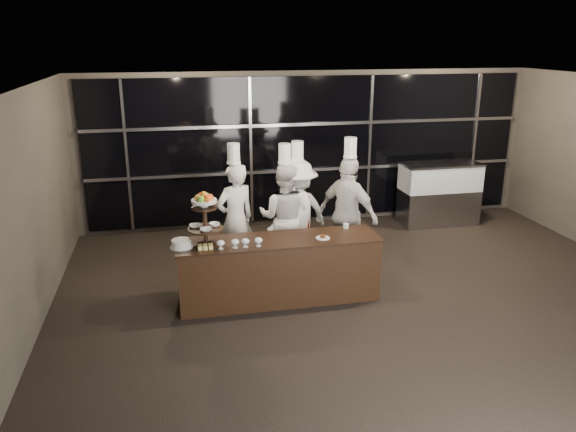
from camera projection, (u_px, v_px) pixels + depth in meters
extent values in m
plane|color=black|center=(409.00, 345.00, 6.87)|extent=(10.00, 10.00, 0.00)
plane|color=black|center=(428.00, 96.00, 5.96)|extent=(10.00, 10.00, 0.00)
plane|color=#473F38|center=(310.00, 148.00, 11.07)|extent=(9.00, 0.00, 9.00)
cube|color=black|center=(311.00, 149.00, 11.02)|extent=(8.60, 0.04, 2.80)
cube|color=#A5A5AA|center=(311.00, 169.00, 11.09)|extent=(8.60, 0.06, 0.06)
cube|color=#A5A5AA|center=(312.00, 124.00, 10.82)|extent=(8.60, 0.06, 0.06)
cube|color=#A5A5AA|center=(127.00, 157.00, 10.29)|extent=(0.05, 0.05, 2.80)
cube|color=#A5A5AA|center=(251.00, 152.00, 10.75)|extent=(0.05, 0.05, 2.80)
cube|color=#A5A5AA|center=(369.00, 147.00, 11.23)|extent=(0.05, 0.05, 2.80)
cube|color=#A5A5AA|center=(474.00, 143.00, 11.69)|extent=(0.05, 0.05, 2.80)
cube|color=black|center=(279.00, 270.00, 7.94)|extent=(2.80, 0.70, 0.90)
cube|color=black|center=(278.00, 240.00, 7.80)|extent=(2.84, 0.74, 0.03)
cylinder|color=black|center=(206.00, 243.00, 7.59)|extent=(0.24, 0.24, 0.03)
cylinder|color=black|center=(205.00, 220.00, 7.49)|extent=(0.06, 0.06, 0.70)
cylinder|color=black|center=(205.00, 229.00, 7.53)|extent=(0.48, 0.48, 0.02)
cylinder|color=black|center=(204.00, 208.00, 7.44)|extent=(0.34, 0.34, 0.02)
cylinder|color=white|center=(204.00, 205.00, 7.43)|extent=(0.10, 0.10, 0.06)
cylinder|color=white|center=(204.00, 201.00, 7.41)|extent=(0.34, 0.34, 0.04)
sphere|color=#EE5214|center=(210.00, 197.00, 7.41)|extent=(0.09, 0.09, 0.09)
sphere|color=#68A62A|center=(207.00, 196.00, 7.47)|extent=(0.09, 0.09, 0.09)
sphere|color=orange|center=(201.00, 196.00, 7.45)|extent=(0.09, 0.09, 0.09)
sphere|color=gold|center=(198.00, 198.00, 7.38)|extent=(0.09, 0.09, 0.09)
sphere|color=#66AF2D|center=(201.00, 199.00, 7.32)|extent=(0.09, 0.09, 0.09)
sphere|color=#E85213|center=(207.00, 199.00, 7.34)|extent=(0.09, 0.09, 0.09)
sphere|color=orange|center=(204.00, 195.00, 7.38)|extent=(0.09, 0.09, 0.09)
imported|color=white|center=(195.00, 226.00, 7.55)|extent=(0.16, 0.16, 0.04)
imported|color=white|center=(215.00, 224.00, 7.60)|extent=(0.15, 0.15, 0.05)
imported|color=white|center=(206.00, 230.00, 7.41)|extent=(0.16, 0.16, 0.04)
cylinder|color=silver|center=(221.00, 249.00, 7.43)|extent=(0.07, 0.07, 0.01)
cylinder|color=silver|center=(221.00, 246.00, 7.42)|extent=(0.02, 0.02, 0.05)
ellipsoid|color=silver|center=(220.00, 243.00, 7.40)|extent=(0.11, 0.11, 0.08)
ellipsoid|color=#23C15B|center=(220.00, 243.00, 7.40)|extent=(0.08, 0.08, 0.05)
cylinder|color=silver|center=(235.00, 248.00, 7.46)|extent=(0.07, 0.07, 0.01)
cylinder|color=silver|center=(235.00, 245.00, 7.45)|extent=(0.02, 0.02, 0.05)
ellipsoid|color=silver|center=(235.00, 242.00, 7.44)|extent=(0.11, 0.11, 0.08)
ellipsoid|color=red|center=(235.00, 242.00, 7.44)|extent=(0.08, 0.08, 0.05)
cylinder|color=silver|center=(245.00, 247.00, 7.49)|extent=(0.07, 0.07, 0.01)
cylinder|color=silver|center=(245.00, 245.00, 7.48)|extent=(0.02, 0.02, 0.05)
ellipsoid|color=silver|center=(245.00, 241.00, 7.47)|extent=(0.11, 0.11, 0.08)
ellipsoid|color=beige|center=(245.00, 241.00, 7.47)|extent=(0.08, 0.08, 0.05)
cylinder|color=silver|center=(258.00, 246.00, 7.53)|extent=(0.07, 0.07, 0.01)
cylinder|color=silver|center=(258.00, 244.00, 7.52)|extent=(0.02, 0.02, 0.05)
ellipsoid|color=silver|center=(258.00, 240.00, 7.50)|extent=(0.11, 0.11, 0.08)
ellipsoid|color=#493017|center=(258.00, 240.00, 7.50)|extent=(0.08, 0.08, 0.05)
cylinder|color=white|center=(182.00, 247.00, 7.48)|extent=(0.30, 0.30, 0.01)
cylinder|color=white|center=(181.00, 243.00, 7.47)|extent=(0.26, 0.26, 0.10)
cube|color=#F6E978|center=(200.00, 248.00, 7.38)|extent=(0.05, 0.06, 0.05)
cube|color=#F6E978|center=(206.00, 248.00, 7.40)|extent=(0.05, 0.06, 0.05)
cube|color=#F6E978|center=(211.00, 247.00, 7.41)|extent=(0.05, 0.06, 0.05)
cube|color=#F6E978|center=(200.00, 246.00, 7.45)|extent=(0.05, 0.06, 0.05)
cube|color=#F6E978|center=(205.00, 246.00, 7.46)|extent=(0.05, 0.06, 0.05)
cube|color=#F6E978|center=(210.00, 246.00, 7.48)|extent=(0.05, 0.06, 0.05)
cylinder|color=white|center=(323.00, 238.00, 7.82)|extent=(0.20, 0.20, 0.01)
cylinder|color=#4C2814|center=(323.00, 236.00, 7.82)|extent=(0.08, 0.08, 0.04)
cylinder|color=white|center=(346.00, 226.00, 8.23)|extent=(0.08, 0.08, 0.07)
cube|color=#A5A5AA|center=(438.00, 207.00, 11.27)|extent=(1.53, 0.65, 0.70)
cube|color=silver|center=(440.00, 178.00, 11.08)|extent=(1.53, 0.65, 0.50)
cube|color=#FFC67F|center=(440.00, 178.00, 11.08)|extent=(1.42, 0.54, 0.40)
cube|color=#A5A5AA|center=(441.00, 164.00, 11.00)|extent=(1.55, 0.68, 0.04)
imported|color=white|center=(236.00, 220.00, 8.71)|extent=(0.77, 0.66, 1.79)
cylinder|color=white|center=(234.00, 153.00, 8.39)|extent=(0.19, 0.19, 0.30)
cylinder|color=white|center=(234.00, 163.00, 8.43)|extent=(0.21, 0.21, 0.03)
imported|color=silver|center=(285.00, 217.00, 8.87)|extent=(1.06, 0.97, 1.76)
cylinder|color=white|center=(285.00, 153.00, 8.56)|extent=(0.19, 0.19, 0.30)
cylinder|color=white|center=(285.00, 163.00, 8.60)|extent=(0.21, 0.21, 0.03)
imported|color=white|center=(297.00, 214.00, 9.02)|extent=(1.31, 1.06, 1.77)
cylinder|color=white|center=(297.00, 151.00, 8.71)|extent=(0.19, 0.19, 0.30)
cylinder|color=white|center=(297.00, 160.00, 8.75)|extent=(0.21, 0.21, 0.03)
cube|color=#991C0B|center=(299.00, 216.00, 8.91)|extent=(0.34, 0.03, 0.66)
imported|color=silver|center=(348.00, 215.00, 8.84)|extent=(1.00, 1.15, 1.85)
cylinder|color=white|center=(350.00, 147.00, 8.52)|extent=(0.19, 0.19, 0.30)
cylinder|color=white|center=(350.00, 157.00, 8.56)|extent=(0.21, 0.21, 0.03)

